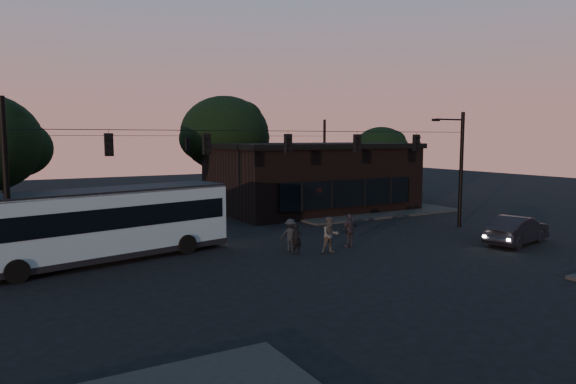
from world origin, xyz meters
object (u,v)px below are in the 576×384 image
pedestrian_b (330,235)px  pedestrian_a (297,239)px  building (311,176)px  pedestrian_d (291,235)px  car (517,230)px  bus (105,221)px  pedestrian_c (350,230)px

pedestrian_b → pedestrian_a: bearing=174.5°
building → pedestrian_d: bearing=-126.1°
car → pedestrian_b: (-10.23, 3.28, 0.14)m
building → bus: bearing=-150.6°
car → pedestrian_a: (-11.88, 3.84, -0.02)m
bus → pedestrian_c: bearing=-27.6°
bus → pedestrian_a: size_ratio=8.19×
car → pedestrian_c: size_ratio=2.65×
bus → car: size_ratio=2.62×
bus → pedestrian_d: bus is taller
building → pedestrian_d: (-9.29, -12.75, -1.86)m
pedestrian_a → pedestrian_d: (0.10, 0.77, 0.08)m
car → pedestrian_b: pedestrian_b is taller
pedestrian_d → pedestrian_c: bearing=-151.8°
car → pedestrian_a: bearing=59.5°
pedestrian_a → pedestrian_c: size_ratio=0.85×
car → pedestrian_a: 12.49m
pedestrian_a → pedestrian_b: size_ratio=0.82×
pedestrian_a → pedestrian_b: bearing=-8.9°
pedestrian_c → pedestrian_d: pedestrian_c is taller
pedestrian_c → pedestrian_d: bearing=-17.8°
bus → pedestrian_a: (8.59, -3.39, -1.16)m
building → car: size_ratio=3.22×
pedestrian_b → bus: bearing=172.2°
building → bus: size_ratio=1.23×
pedestrian_a → pedestrian_d: pedestrian_d is taller
pedestrian_a → pedestrian_c: bearing=11.8°
building → pedestrian_a: bearing=-124.8°
pedestrian_c → building: bearing=-120.5°
building → pedestrian_c: (-6.01, -13.41, -1.81)m
building → pedestrian_b: (-7.73, -14.08, -1.78)m
building → pedestrian_a: 16.57m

